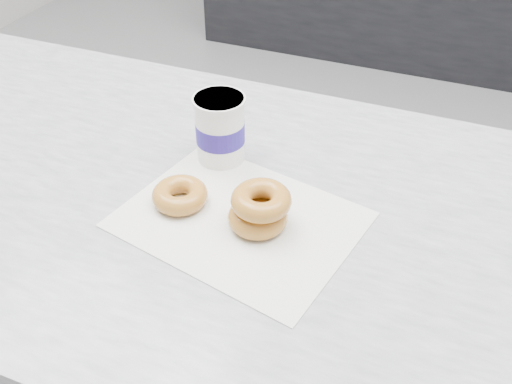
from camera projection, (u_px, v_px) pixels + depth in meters
The scene contains 6 objects.
ground at pixel (303, 300), 1.90m from camera, with size 5.00×5.00×0.00m, color gray.
counter at pixel (224, 365), 1.18m from camera, with size 3.06×0.76×0.90m.
wax_paper at pixel (240, 219), 0.86m from camera, with size 0.34×0.26×0.00m, color silver.
donut_single at pixel (180, 195), 0.88m from camera, with size 0.09×0.09×0.03m, color #BB8B33.
donut_stack at pixel (259, 209), 0.83m from camera, with size 0.12×0.12×0.06m.
coffee_cup at pixel (220, 128), 0.94m from camera, with size 0.09×0.09×0.12m.
Camera 1 is at (0.32, -1.22, 1.47)m, focal length 40.00 mm.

